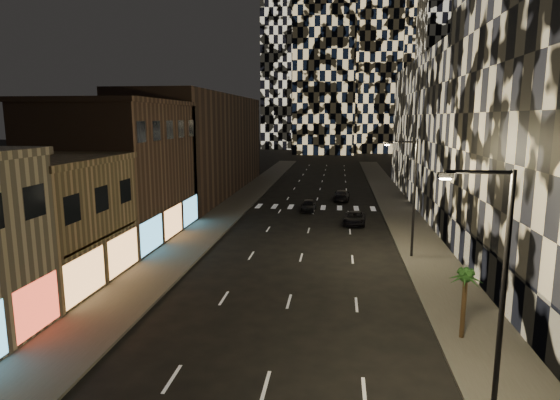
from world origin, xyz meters
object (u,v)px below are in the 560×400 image
(streetlight_near, at_px, (497,278))
(palm_tree, at_px, (465,281))
(streetlight_far, at_px, (411,190))
(car_dark_oncoming, at_px, (342,195))
(car_dark_rightlane, at_px, (355,218))
(car_dark_midlane, at_px, (308,205))

(streetlight_near, xyz_separation_m, palm_tree, (0.65, 6.18, -2.29))
(palm_tree, bearing_deg, streetlight_far, 92.67)
(streetlight_near, xyz_separation_m, car_dark_oncoming, (-5.10, 45.34, -4.65))
(car_dark_oncoming, distance_m, palm_tree, 39.65)
(car_dark_rightlane, bearing_deg, car_dark_oncoming, 99.22)
(streetlight_far, distance_m, car_dark_midlane, 20.33)
(car_dark_oncoming, bearing_deg, streetlight_far, 104.51)
(palm_tree, bearing_deg, car_dark_oncoming, 98.35)
(streetlight_near, height_order, streetlight_far, same)
(car_dark_oncoming, bearing_deg, palm_tree, 101.48)
(streetlight_near, distance_m, car_dark_midlane, 38.96)
(streetlight_near, relative_size, car_dark_rightlane, 1.96)
(streetlight_near, bearing_deg, car_dark_midlane, 103.47)
(streetlight_far, distance_m, car_dark_oncoming, 26.27)
(streetlight_near, height_order, car_dark_rightlane, streetlight_near)
(car_dark_midlane, height_order, car_dark_oncoming, car_dark_oncoming)
(streetlight_near, height_order, car_dark_midlane, streetlight_near)
(car_dark_midlane, bearing_deg, streetlight_far, -61.08)
(streetlight_far, xyz_separation_m, car_dark_oncoming, (-5.10, 25.34, -4.65))
(palm_tree, bearing_deg, streetlight_near, -95.96)
(car_dark_oncoming, height_order, car_dark_rightlane, car_dark_oncoming)
(car_dark_midlane, height_order, car_dark_rightlane, car_dark_midlane)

